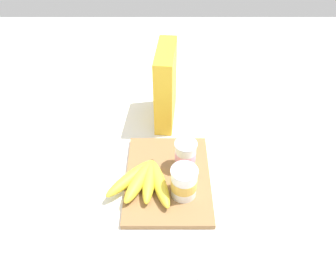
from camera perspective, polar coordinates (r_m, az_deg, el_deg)
The scene contains 7 objects.
ground_plane at distance 1.00m, azimuth 0.00°, elevation -6.95°, with size 2.40×2.40×0.00m, color white.
cutting_board at distance 0.99m, azimuth 0.00°, elevation -6.64°, with size 0.34×0.25×0.02m, color olive.
cereal_box at distance 1.13m, azimuth -0.39°, elevation 9.32°, with size 0.20×0.06×0.27m, color yellow.
yogurt_cup_front at distance 0.98m, azimuth 3.03°, elevation -2.63°, with size 0.07×0.07×0.10m.
yogurt_cup_back at distance 0.91m, azimuth 2.78°, elevation -7.32°, with size 0.07×0.07×0.10m.
banana_bunch at distance 0.95m, azimuth -4.07°, elevation -7.02°, with size 0.19×0.20×0.04m.
spoon at distance 0.83m, azimuth 5.36°, elevation -22.64°, with size 0.13×0.05×0.01m.
Camera 1 is at (0.64, -0.00, 0.76)m, focal length 35.26 mm.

